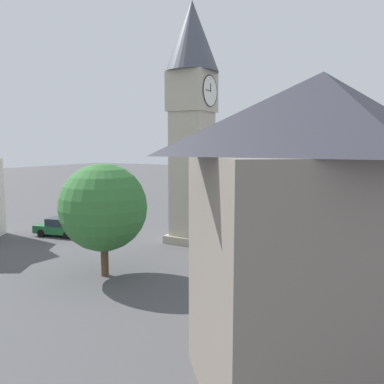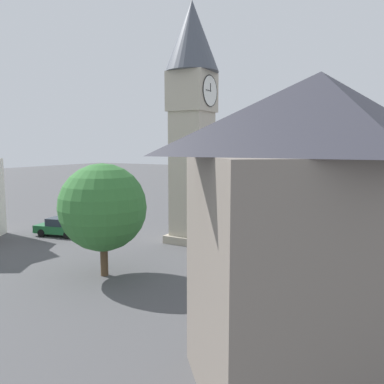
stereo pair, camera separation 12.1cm
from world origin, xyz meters
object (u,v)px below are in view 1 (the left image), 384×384
object	(u,v)px
car_silver_kerb	(272,214)
car_red_corner	(60,227)
clock_tower	(192,103)
tree	(103,207)
pedestrian	(237,209)
building_terrace_right	(318,235)
car_blue_kerb	(308,246)

from	to	relation	value
car_silver_kerb	car_red_corner	bearing A→B (deg)	-43.22
clock_tower	car_silver_kerb	xyz separation A→B (m)	(-10.83, 3.10, -9.98)
tree	car_red_corner	bearing A→B (deg)	-120.51
car_silver_kerb	pedestrian	xyz separation A→B (m)	(0.13, -3.70, 0.25)
building_terrace_right	car_silver_kerb	bearing A→B (deg)	-159.92
tree	building_terrace_right	distance (m)	14.01
pedestrian	building_terrace_right	distance (m)	28.98
car_blue_kerb	tree	xyz separation A→B (m)	(9.61, -9.49, 3.26)
pedestrian	clock_tower	bearing A→B (deg)	3.22
clock_tower	car_red_corner	size ratio (longest dim) A/B	4.20
car_silver_kerb	pedestrian	world-z (taller)	pedestrian
car_silver_kerb	pedestrian	bearing A→B (deg)	-88.06
clock_tower	car_blue_kerb	xyz separation A→B (m)	(0.03, 9.01, -9.98)
car_blue_kerb	car_silver_kerb	size ratio (longest dim) A/B	0.93
clock_tower	building_terrace_right	world-z (taller)	clock_tower
clock_tower	building_terrace_right	distance (m)	20.26
tree	building_terrace_right	xyz separation A→B (m)	(5.22, 12.97, 0.89)
building_terrace_right	car_blue_kerb	bearing A→B (deg)	-166.79
car_blue_kerb	pedestrian	xyz separation A→B (m)	(-10.74, -9.61, 0.25)
clock_tower	car_blue_kerb	world-z (taller)	clock_tower
car_blue_kerb	pedestrian	bearing A→B (deg)	-138.17
car_silver_kerb	car_red_corner	distance (m)	19.94
tree	building_terrace_right	world-z (taller)	building_terrace_right
car_red_corner	car_silver_kerb	bearing A→B (deg)	136.78
clock_tower	car_blue_kerb	size ratio (longest dim) A/B	4.43
car_silver_kerb	tree	world-z (taller)	tree
pedestrian	tree	size ratio (longest dim) A/B	0.26
pedestrian	tree	bearing A→B (deg)	0.34
clock_tower	car_red_corner	world-z (taller)	clock_tower
car_blue_kerb	tree	bearing A→B (deg)	-44.65
car_blue_kerb	pedestrian	size ratio (longest dim) A/B	2.46
car_red_corner	tree	size ratio (longest dim) A/B	0.67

